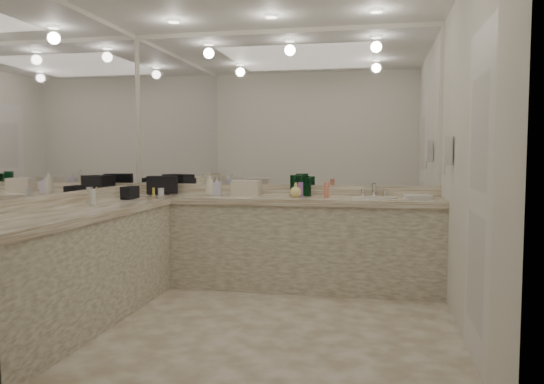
% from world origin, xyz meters
% --- Properties ---
extents(floor, '(3.20, 3.20, 0.00)m').
position_xyz_m(floor, '(0.00, 0.00, 0.00)').
color(floor, beige).
rests_on(floor, ground).
extents(wall_back, '(3.20, 0.02, 2.60)m').
position_xyz_m(wall_back, '(0.00, 1.50, 1.30)').
color(wall_back, silver).
rests_on(wall_back, floor).
extents(wall_left, '(0.02, 3.00, 2.60)m').
position_xyz_m(wall_left, '(-1.60, 0.00, 1.30)').
color(wall_left, silver).
rests_on(wall_left, floor).
extents(wall_right, '(0.02, 3.00, 2.60)m').
position_xyz_m(wall_right, '(1.60, 0.00, 1.30)').
color(wall_right, silver).
rests_on(wall_right, floor).
extents(vanity_back_base, '(3.20, 0.60, 0.84)m').
position_xyz_m(vanity_back_base, '(0.00, 1.20, 0.42)').
color(vanity_back_base, beige).
rests_on(vanity_back_base, floor).
extents(vanity_back_top, '(3.20, 0.64, 0.06)m').
position_xyz_m(vanity_back_top, '(0.00, 1.19, 0.87)').
color(vanity_back_top, white).
rests_on(vanity_back_top, vanity_back_base).
extents(vanity_left_base, '(0.60, 2.40, 0.84)m').
position_xyz_m(vanity_left_base, '(-1.30, -0.30, 0.42)').
color(vanity_left_base, beige).
rests_on(vanity_left_base, floor).
extents(vanity_left_top, '(0.64, 2.42, 0.06)m').
position_xyz_m(vanity_left_top, '(-1.29, -0.30, 0.87)').
color(vanity_left_top, white).
rests_on(vanity_left_top, vanity_left_base).
extents(backsplash_back, '(3.20, 0.04, 0.10)m').
position_xyz_m(backsplash_back, '(0.00, 1.48, 0.95)').
color(backsplash_back, white).
rests_on(backsplash_back, vanity_back_top).
extents(backsplash_left, '(0.04, 3.00, 0.10)m').
position_xyz_m(backsplash_left, '(-1.58, 0.00, 0.95)').
color(backsplash_left, white).
rests_on(backsplash_left, vanity_left_top).
extents(mirror_back, '(3.12, 0.01, 1.55)m').
position_xyz_m(mirror_back, '(0.00, 1.49, 1.77)').
color(mirror_back, white).
rests_on(mirror_back, wall_back).
extents(mirror_left, '(0.01, 2.92, 1.55)m').
position_xyz_m(mirror_left, '(-1.59, 0.00, 1.77)').
color(mirror_left, white).
rests_on(mirror_left, wall_left).
extents(sink, '(0.44, 0.44, 0.03)m').
position_xyz_m(sink, '(0.95, 1.20, 0.90)').
color(sink, white).
rests_on(sink, vanity_back_top).
extents(faucet, '(0.24, 0.16, 0.14)m').
position_xyz_m(faucet, '(0.95, 1.41, 0.97)').
color(faucet, silver).
rests_on(faucet, vanity_back_top).
extents(wall_phone, '(0.06, 0.10, 0.24)m').
position_xyz_m(wall_phone, '(1.56, 0.70, 1.35)').
color(wall_phone, white).
rests_on(wall_phone, wall_right).
extents(door, '(0.02, 0.82, 2.10)m').
position_xyz_m(door, '(1.59, -0.50, 1.05)').
color(door, white).
rests_on(door, wall_right).
extents(black_toiletry_bag, '(0.36, 0.29, 0.18)m').
position_xyz_m(black_toiletry_bag, '(-1.22, 1.26, 0.99)').
color(black_toiletry_bag, black).
rests_on(black_toiletry_bag, vanity_back_top).
extents(black_bag_spill, '(0.10, 0.21, 0.11)m').
position_xyz_m(black_bag_spill, '(-1.30, 0.67, 0.96)').
color(black_bag_spill, black).
rests_on(black_bag_spill, vanity_left_top).
extents(cream_cosmetic_case, '(0.28, 0.18, 0.16)m').
position_xyz_m(cream_cosmetic_case, '(-0.31, 1.23, 0.98)').
color(cream_cosmetic_case, beige).
rests_on(cream_cosmetic_case, vanity_back_top).
extents(hand_towel, '(0.26, 0.21, 0.04)m').
position_xyz_m(hand_towel, '(1.36, 1.14, 0.92)').
color(hand_towel, white).
rests_on(hand_towel, vanity_back_top).
extents(lotion_left, '(0.06, 0.06, 0.13)m').
position_xyz_m(lotion_left, '(-1.30, -0.00, 0.96)').
color(lotion_left, white).
rests_on(lotion_left, vanity_left_top).
extents(soap_bottle_a, '(0.11, 0.11, 0.23)m').
position_xyz_m(soap_bottle_a, '(-0.69, 1.19, 1.02)').
color(soap_bottle_a, white).
rests_on(soap_bottle_a, vanity_back_top).
extents(soap_bottle_b, '(0.10, 0.10, 0.19)m').
position_xyz_m(soap_bottle_b, '(-0.62, 1.22, 1.00)').
color(soap_bottle_b, silver).
rests_on(soap_bottle_b, vanity_back_top).
extents(soap_bottle_c, '(0.13, 0.13, 0.15)m').
position_xyz_m(soap_bottle_c, '(0.20, 1.14, 0.97)').
color(soap_bottle_c, '#FFEA8D').
rests_on(soap_bottle_c, vanity_back_top).
extents(green_bottle_0, '(0.07, 0.07, 0.21)m').
position_xyz_m(green_bottle_0, '(0.16, 1.30, 1.01)').
color(green_bottle_0, '#0A4520').
rests_on(green_bottle_0, vanity_back_top).
extents(green_bottle_1, '(0.07, 0.07, 0.18)m').
position_xyz_m(green_bottle_1, '(0.30, 1.32, 0.99)').
color(green_bottle_1, '#0A4520').
rests_on(green_bottle_1, vanity_back_top).
extents(green_bottle_2, '(0.06, 0.06, 0.21)m').
position_xyz_m(green_bottle_2, '(0.22, 1.28, 1.01)').
color(green_bottle_2, '#0A4520').
rests_on(green_bottle_2, vanity_back_top).
extents(green_bottle_3, '(0.06, 0.06, 0.19)m').
position_xyz_m(green_bottle_3, '(0.25, 1.36, 0.99)').
color(green_bottle_3, '#0A4520').
rests_on(green_bottle_3, vanity_back_top).
extents(amenity_bottle_0, '(0.04, 0.04, 0.11)m').
position_xyz_m(amenity_bottle_0, '(-1.12, 1.24, 0.95)').
color(amenity_bottle_0, '#E57F66').
rests_on(amenity_bottle_0, vanity_back_top).
extents(amenity_bottle_1, '(0.05, 0.05, 0.15)m').
position_xyz_m(amenity_bottle_1, '(0.25, 1.18, 0.97)').
color(amenity_bottle_1, '#9966B2').
rests_on(amenity_bottle_1, vanity_back_top).
extents(amenity_bottle_2, '(0.06, 0.06, 0.07)m').
position_xyz_m(amenity_bottle_2, '(-1.19, 1.14, 0.94)').
color(amenity_bottle_2, silver).
rests_on(amenity_bottle_2, vanity_back_top).
extents(amenity_bottle_3, '(0.04, 0.04, 0.08)m').
position_xyz_m(amenity_bottle_3, '(-1.27, 1.15, 0.94)').
color(amenity_bottle_3, '#F2D84C').
rests_on(amenity_bottle_3, vanity_back_top).
extents(amenity_bottle_4, '(0.04, 0.04, 0.07)m').
position_xyz_m(amenity_bottle_4, '(-0.32, 1.35, 0.93)').
color(amenity_bottle_4, silver).
rests_on(amenity_bottle_4, vanity_back_top).
extents(amenity_bottle_5, '(0.05, 0.05, 0.15)m').
position_xyz_m(amenity_bottle_5, '(0.50, 1.15, 0.97)').
color(amenity_bottle_5, '#E57F66').
rests_on(amenity_bottle_5, vanity_back_top).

